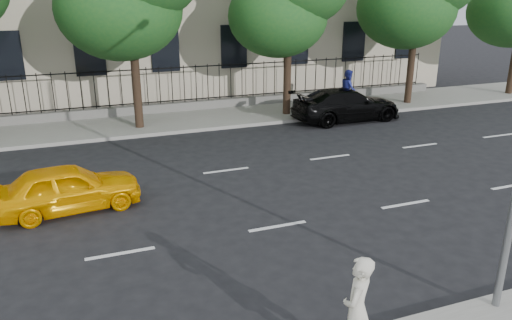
{
  "coord_description": "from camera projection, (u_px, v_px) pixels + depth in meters",
  "views": [
    {
      "loc": [
        -4.66,
        -8.28,
        5.89
      ],
      "look_at": [
        -0.41,
        3.0,
        1.73
      ],
      "focal_mm": 35.0,
      "sensor_mm": 36.0,
      "label": 1
    }
  ],
  "objects": [
    {
      "name": "ground",
      "position": [
        323.0,
        275.0,
        10.8
      ],
      "size": [
        120.0,
        120.0,
        0.0
      ],
      "primitive_type": "plane",
      "color": "black",
      "rests_on": "ground"
    },
    {
      "name": "far_sidewalk",
      "position": [
        181.0,
        120.0,
        23.16
      ],
      "size": [
        60.0,
        4.0,
        0.15
      ],
      "primitive_type": "cube",
      "color": "gray",
      "rests_on": "ground"
    },
    {
      "name": "lane_markings",
      "position": [
        248.0,
        195.0,
        15.0
      ],
      "size": [
        49.6,
        4.62,
        0.01
      ],
      "primitive_type": null,
      "color": "silver",
      "rests_on": "ground"
    },
    {
      "name": "iron_fence",
      "position": [
        173.0,
        101.0,
        24.47
      ],
      "size": [
        30.0,
        0.5,
        2.2
      ],
      "color": "slate",
      "rests_on": "far_sidewalk"
    },
    {
      "name": "yellow_taxi",
      "position": [
        68.0,
        188.0,
        13.76
      ],
      "size": [
        4.06,
        2.01,
        1.33
      ],
      "primitive_type": "imported",
      "rotation": [
        0.0,
        0.0,
        1.69
      ],
      "color": "#FFAD00",
      "rests_on": "ground"
    },
    {
      "name": "black_sedan",
      "position": [
        346.0,
        105.0,
        23.15
      ],
      "size": [
        5.24,
        2.22,
        1.51
      ],
      "primitive_type": "imported",
      "rotation": [
        0.0,
        0.0,
        1.59
      ],
      "color": "black",
      "rests_on": "ground"
    },
    {
      "name": "woman_near",
      "position": [
        357.0,
        309.0,
        7.89
      ],
      "size": [
        0.79,
        0.78,
        1.85
      ],
      "primitive_type": "imported",
      "rotation": [
        0.0,
        0.0,
        3.9
      ],
      "color": "beige",
      "rests_on": "near_sidewalk"
    },
    {
      "name": "pedestrian_far",
      "position": [
        348.0,
        89.0,
        25.1
      ],
      "size": [
        0.99,
        1.11,
        1.89
      ],
      "primitive_type": "imported",
      "rotation": [
        0.0,
        0.0,
        1.22
      ],
      "color": "navy",
      "rests_on": "far_sidewalk"
    }
  ]
}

